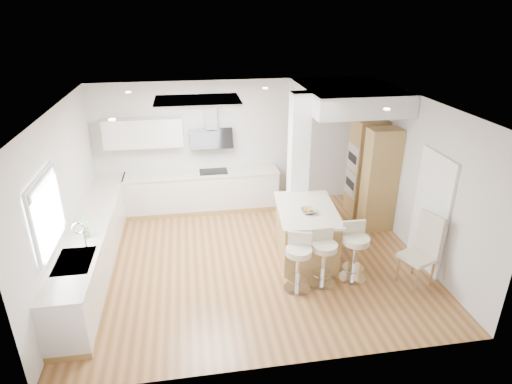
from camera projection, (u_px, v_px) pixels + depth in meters
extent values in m
plane|color=#9D6A3A|center=(252.00, 260.00, 7.72)|extent=(6.00, 6.00, 0.00)
cube|color=silver|center=(252.00, 260.00, 7.72)|extent=(6.00, 5.00, 0.02)
cube|color=silver|center=(234.00, 144.00, 9.42)|extent=(6.00, 0.04, 2.80)
cube|color=silver|center=(63.00, 201.00, 6.72)|extent=(0.04, 5.00, 2.80)
cube|color=silver|center=(418.00, 178.00, 7.60)|extent=(0.04, 5.00, 2.80)
cube|color=white|center=(197.00, 101.00, 7.03)|extent=(1.40, 0.95, 0.05)
cube|color=white|center=(197.00, 102.00, 7.03)|extent=(1.25, 0.80, 0.03)
cylinder|color=white|center=(128.00, 92.00, 7.66)|extent=(0.10, 0.10, 0.02)
cylinder|color=white|center=(112.00, 120.00, 5.86)|extent=(0.10, 0.10, 0.02)
cylinder|color=white|center=(265.00, 88.00, 8.03)|extent=(0.10, 0.10, 0.02)
cylinder|color=white|center=(351.00, 91.00, 7.79)|extent=(0.10, 0.10, 0.02)
cylinder|color=white|center=(387.00, 109.00, 6.44)|extent=(0.10, 0.10, 0.02)
cube|color=white|center=(46.00, 212.00, 5.81)|extent=(0.03, 1.15, 0.95)
cube|color=white|center=(39.00, 177.00, 5.61)|extent=(0.04, 1.28, 0.06)
cube|color=white|center=(54.00, 244.00, 6.02)|extent=(0.04, 1.28, 0.06)
cube|color=white|center=(33.00, 233.00, 5.26)|extent=(0.04, 0.06, 0.95)
cube|color=white|center=(59.00, 194.00, 6.36)|extent=(0.04, 0.06, 0.95)
cube|color=#9D9FA4|center=(42.00, 182.00, 5.64)|extent=(0.03, 1.18, 0.14)
cube|color=#433D35|center=(431.00, 213.00, 7.22)|extent=(0.02, 0.90, 2.00)
cube|color=white|center=(430.00, 213.00, 7.21)|extent=(0.05, 1.00, 2.10)
cube|color=#A98548|center=(98.00, 263.00, 7.54)|extent=(0.60, 4.50, 0.10)
cube|color=silver|center=(95.00, 242.00, 7.36)|extent=(0.60, 4.50, 0.76)
cube|color=beige|center=(91.00, 221.00, 7.20)|extent=(0.63, 4.50, 0.04)
cube|color=silver|center=(74.00, 261.00, 6.07)|extent=(0.50, 0.75, 0.02)
cube|color=silver|center=(72.00, 271.00, 5.93)|extent=(0.40, 0.34, 0.10)
cube|color=silver|center=(78.00, 258.00, 6.25)|extent=(0.40, 0.34, 0.10)
cylinder|color=silver|center=(85.00, 239.00, 6.28)|extent=(0.02, 0.02, 0.36)
torus|color=silver|center=(78.00, 228.00, 6.20)|extent=(0.18, 0.02, 0.18)
imported|color=#56924A|center=(85.00, 228.00, 6.59)|extent=(0.17, 0.12, 0.33)
cube|color=#A98548|center=(204.00, 208.00, 9.58)|extent=(3.30, 0.60, 0.10)
cube|color=silver|center=(203.00, 190.00, 9.41)|extent=(3.30, 0.60, 0.76)
cube|color=beige|center=(202.00, 173.00, 9.25)|extent=(3.33, 0.63, 0.04)
cube|color=black|center=(213.00, 171.00, 9.27)|extent=(0.60, 0.40, 0.01)
cube|color=silver|center=(143.00, 133.00, 8.82)|extent=(1.60, 0.34, 0.60)
cube|color=silver|center=(210.00, 113.00, 8.95)|extent=(0.25, 0.18, 0.70)
cube|color=black|center=(212.00, 139.00, 9.10)|extent=(0.90, 0.26, 0.44)
cube|color=white|center=(298.00, 166.00, 8.17)|extent=(0.35, 0.35, 2.80)
cube|color=silver|center=(348.00, 96.00, 8.24)|extent=(1.78, 2.20, 0.40)
cube|color=#A98548|center=(366.00, 168.00, 9.05)|extent=(0.62, 0.62, 2.10)
cube|color=#A98548|center=(380.00, 181.00, 8.41)|extent=(0.62, 0.40, 2.10)
cube|color=silver|center=(353.00, 158.00, 8.90)|extent=(0.02, 0.55, 0.55)
cube|color=silver|center=(350.00, 183.00, 9.13)|extent=(0.02, 0.55, 0.55)
cube|color=black|center=(352.00, 158.00, 8.90)|extent=(0.01, 0.45, 0.18)
cube|color=black|center=(350.00, 183.00, 9.13)|extent=(0.01, 0.45, 0.18)
cube|color=#A98548|center=(306.00, 233.00, 7.72)|extent=(1.08, 1.55, 0.90)
cube|color=beige|center=(307.00, 210.00, 7.53)|extent=(1.17, 1.64, 0.04)
imported|color=gray|center=(308.00, 211.00, 7.36)|extent=(0.30, 0.30, 0.07)
sphere|color=orange|center=(311.00, 211.00, 7.36)|extent=(0.08, 0.08, 0.07)
sphere|color=orange|center=(306.00, 210.00, 7.38)|extent=(0.08, 0.08, 0.07)
sphere|color=olive|center=(309.00, 212.00, 7.32)|extent=(0.08, 0.08, 0.07)
cylinder|color=silver|center=(297.00, 288.00, 6.92)|extent=(0.55, 0.55, 0.03)
cylinder|color=silver|center=(298.00, 271.00, 6.79)|extent=(0.09, 0.09, 0.64)
cylinder|color=silver|center=(297.00, 278.00, 6.84)|extent=(0.43, 0.43, 0.01)
cylinder|color=beige|center=(299.00, 252.00, 6.64)|extent=(0.53, 0.53, 0.10)
cube|color=beige|center=(300.00, 238.00, 6.72)|extent=(0.37, 0.17, 0.22)
cylinder|color=silver|center=(322.00, 283.00, 7.05)|extent=(0.45, 0.45, 0.03)
cylinder|color=silver|center=(323.00, 266.00, 6.92)|extent=(0.07, 0.07, 0.64)
cylinder|color=silver|center=(323.00, 273.00, 6.97)|extent=(0.35, 0.35, 0.01)
cylinder|color=beige|center=(325.00, 247.00, 6.77)|extent=(0.43, 0.43, 0.10)
cube|color=beige|center=(322.00, 234.00, 6.85)|extent=(0.38, 0.06, 0.22)
cylinder|color=silver|center=(352.00, 278.00, 7.19)|extent=(0.46, 0.46, 0.03)
cylinder|color=silver|center=(354.00, 260.00, 7.05)|extent=(0.07, 0.07, 0.67)
cylinder|color=silver|center=(353.00, 267.00, 7.10)|extent=(0.36, 0.36, 0.02)
cylinder|color=beige|center=(356.00, 240.00, 6.89)|extent=(0.44, 0.44, 0.10)
cube|color=beige|center=(353.00, 227.00, 6.98)|extent=(0.39, 0.06, 0.23)
cube|color=beige|center=(417.00, 257.00, 6.89)|extent=(0.62, 0.62, 0.06)
cube|color=beige|center=(430.00, 235.00, 6.85)|extent=(0.21, 0.43, 0.76)
cylinder|color=#A98548|center=(416.00, 280.00, 6.76)|extent=(0.05, 0.05, 0.46)
cylinder|color=#A98548|center=(398.00, 269.00, 7.06)|extent=(0.05, 0.05, 0.46)
cylinder|color=#A98548|center=(432.00, 273.00, 6.94)|extent=(0.05, 0.05, 0.46)
cylinder|color=#A98548|center=(413.00, 262.00, 7.23)|extent=(0.05, 0.05, 0.46)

